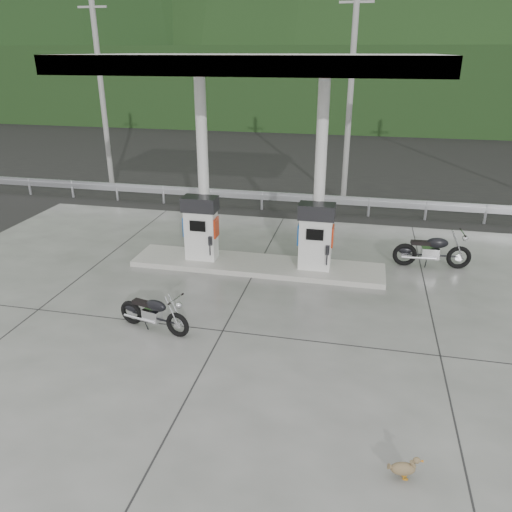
% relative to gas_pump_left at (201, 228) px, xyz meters
% --- Properties ---
extents(ground, '(160.00, 160.00, 0.00)m').
position_rel_gas_pump_left_xyz_m(ground, '(1.60, -2.50, -1.07)').
color(ground, black).
rests_on(ground, ground).
extents(forecourt_apron, '(18.00, 14.00, 0.02)m').
position_rel_gas_pump_left_xyz_m(forecourt_apron, '(1.60, -2.50, -1.06)').
color(forecourt_apron, slate).
rests_on(forecourt_apron, ground).
extents(pump_island, '(7.00, 1.40, 0.15)m').
position_rel_gas_pump_left_xyz_m(pump_island, '(1.60, 0.00, -0.98)').
color(pump_island, '#9F9C94').
rests_on(pump_island, forecourt_apron).
extents(gas_pump_left, '(0.95, 0.55, 1.80)m').
position_rel_gas_pump_left_xyz_m(gas_pump_left, '(0.00, 0.00, 0.00)').
color(gas_pump_left, silver).
rests_on(gas_pump_left, pump_island).
extents(gas_pump_right, '(0.95, 0.55, 1.80)m').
position_rel_gas_pump_left_xyz_m(gas_pump_right, '(3.20, 0.00, 0.00)').
color(gas_pump_right, silver).
rests_on(gas_pump_right, pump_island).
extents(canopy_column_left, '(0.30, 0.30, 5.00)m').
position_rel_gas_pump_left_xyz_m(canopy_column_left, '(0.00, 0.40, 1.60)').
color(canopy_column_left, white).
rests_on(canopy_column_left, pump_island).
extents(canopy_column_right, '(0.30, 0.30, 5.00)m').
position_rel_gas_pump_left_xyz_m(canopy_column_right, '(3.20, 0.40, 1.60)').
color(canopy_column_right, white).
rests_on(canopy_column_right, pump_island).
extents(canopy_roof, '(8.50, 5.00, 0.40)m').
position_rel_gas_pump_left_xyz_m(canopy_roof, '(1.60, 0.00, 4.30)').
color(canopy_roof, silver).
rests_on(canopy_roof, canopy_column_left).
extents(guardrail, '(26.00, 0.16, 1.42)m').
position_rel_gas_pump_left_xyz_m(guardrail, '(1.60, 5.50, -0.36)').
color(guardrail, '#AEAFB6').
rests_on(guardrail, ground).
extents(road, '(60.00, 7.00, 0.01)m').
position_rel_gas_pump_left_xyz_m(road, '(1.60, 9.00, -1.07)').
color(road, black).
rests_on(road, ground).
extents(utility_pole_a, '(0.22, 0.22, 8.00)m').
position_rel_gas_pump_left_xyz_m(utility_pole_a, '(-6.40, 7.00, 2.93)').
color(utility_pole_a, gray).
rests_on(utility_pole_a, ground).
extents(utility_pole_b, '(0.22, 0.22, 8.00)m').
position_rel_gas_pump_left_xyz_m(utility_pole_b, '(3.60, 7.00, 2.93)').
color(utility_pole_b, gray).
rests_on(utility_pole_b, ground).
extents(tree_band, '(80.00, 6.00, 6.00)m').
position_rel_gas_pump_left_xyz_m(tree_band, '(1.60, 27.50, 1.93)').
color(tree_band, black).
rests_on(tree_band, ground).
extents(forested_hills, '(100.00, 40.00, 140.00)m').
position_rel_gas_pump_left_xyz_m(forested_hills, '(1.60, 57.50, -1.07)').
color(forested_hills, black).
rests_on(forested_hills, ground).
extents(motorcycle_left, '(1.74, 0.91, 0.79)m').
position_rel_gas_pump_left_xyz_m(motorcycle_left, '(0.13, -3.75, -0.66)').
color(motorcycle_left, black).
rests_on(motorcycle_left, forecourt_apron).
extents(motorcycle_right, '(2.02, 0.76, 0.94)m').
position_rel_gas_pump_left_xyz_m(motorcycle_right, '(6.35, 1.10, -0.58)').
color(motorcycle_right, black).
rests_on(motorcycle_right, forecourt_apron).
extents(duck, '(0.45, 0.20, 0.32)m').
position_rel_gas_pump_left_xyz_m(duck, '(5.19, -6.83, -0.89)').
color(duck, brown).
rests_on(duck, forecourt_apron).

